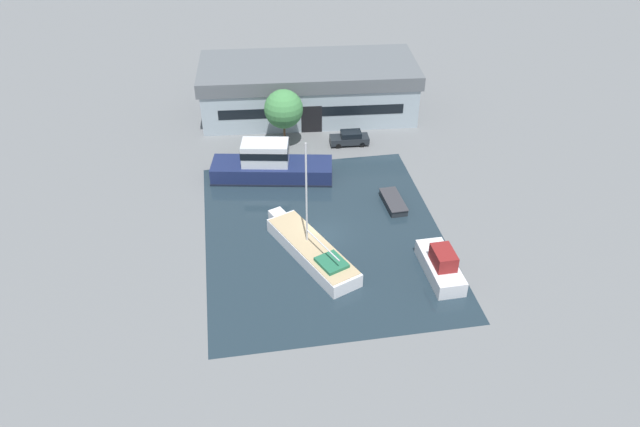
% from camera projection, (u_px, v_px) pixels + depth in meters
% --- Properties ---
extents(ground_plane, '(440.00, 440.00, 0.00)m').
position_uv_depth(ground_plane, '(324.00, 235.00, 56.89)').
color(ground_plane, slate).
extents(water_canal, '(21.36, 26.56, 0.01)m').
position_uv_depth(water_canal, '(324.00, 235.00, 56.88)').
color(water_canal, '#1E2D38').
rests_on(water_canal, ground).
extents(warehouse_building, '(26.72, 13.01, 6.32)m').
position_uv_depth(warehouse_building, '(308.00, 88.00, 75.69)').
color(warehouse_building, '#99A8B2').
rests_on(warehouse_building, ground).
extents(quay_tree_near_building, '(4.27, 4.27, 6.60)m').
position_uv_depth(quay_tree_near_building, '(284.00, 109.00, 68.08)').
color(quay_tree_near_building, brown).
rests_on(quay_tree_near_building, ground).
extents(parked_car, '(4.43, 1.95, 1.61)m').
position_uv_depth(parked_car, '(350.00, 138.00, 70.29)').
color(parked_car, '#1E2328').
rests_on(parked_car, ground).
extents(sailboat_moored, '(7.00, 11.99, 10.90)m').
position_uv_depth(sailboat_moored, '(311.00, 250.00, 53.96)').
color(sailboat_moored, white).
rests_on(sailboat_moored, water_canal).
extents(motor_cruiser, '(12.96, 5.93, 4.09)m').
position_uv_depth(motor_cruiser, '(270.00, 165.00, 64.14)').
color(motor_cruiser, '#19234C').
rests_on(motor_cruiser, water_canal).
extents(small_dinghy, '(1.89, 4.39, 0.72)m').
position_uv_depth(small_dinghy, '(393.00, 202.00, 60.57)').
color(small_dinghy, '#23282D').
rests_on(small_dinghy, water_canal).
extents(cabin_boat, '(2.50, 6.38, 2.71)m').
position_uv_depth(cabin_boat, '(441.00, 265.00, 51.86)').
color(cabin_boat, silver).
rests_on(cabin_boat, water_canal).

